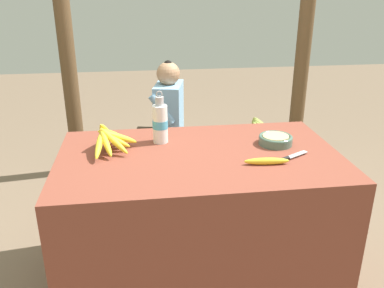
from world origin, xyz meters
name	(u,v)px	position (x,y,z in m)	size (l,w,h in m)	color
ground_plane	(198,273)	(0.00, 0.00, 0.00)	(12.00, 12.00, 0.00)	#75604C
market_counter	(199,217)	(0.00, 0.00, 0.39)	(1.49, 0.89, 0.78)	brown
banana_bunch_ripe	(110,138)	(-0.47, 0.12, 0.85)	(0.23, 0.36, 0.16)	#4C381E
serving_bowl	(276,139)	(0.44, 0.08, 0.81)	(0.19, 0.19, 0.05)	#4C6B5B
water_bottle	(160,123)	(-0.19, 0.20, 0.89)	(0.09, 0.09, 0.30)	white
loose_banana_front	(267,161)	(0.31, -0.17, 0.79)	(0.23, 0.05, 0.04)	yellow
knife	(290,157)	(0.45, -0.12, 0.79)	(0.18, 0.12, 0.02)	#BCBCC1
wooden_bench	(195,142)	(0.15, 1.19, 0.37)	(1.80, 0.32, 0.43)	brown
seated_vendor	(163,116)	(-0.12, 1.16, 0.62)	(0.45, 0.42, 1.07)	#473828
banana_bunch_green	(258,125)	(0.68, 1.18, 0.50)	(0.19, 0.31, 0.15)	#4C381E
support_post_near	(63,20)	(-0.87, 1.55, 1.33)	(0.13, 0.13, 2.66)	brown
support_post_far	(307,18)	(1.17, 1.55, 1.33)	(0.13, 0.13, 2.66)	brown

